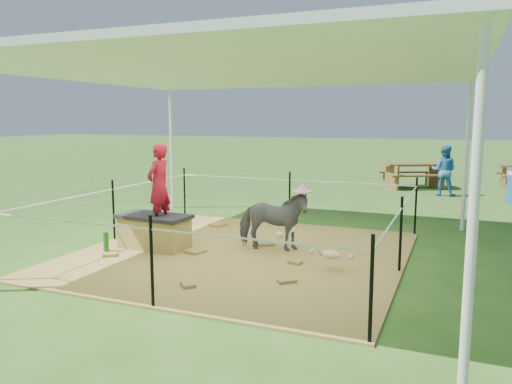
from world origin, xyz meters
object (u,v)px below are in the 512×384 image
at_px(pony, 273,221).
at_px(foal, 331,253).
at_px(straw_bale, 155,233).
at_px(picnic_table_near, 413,176).
at_px(green_bottle, 106,242).
at_px(distant_person, 444,171).
at_px(woman, 159,178).

distance_m(pony, foal, 1.24).
relative_size(straw_bale, foal, 1.24).
relative_size(foal, picnic_table_near, 0.49).
xyz_separation_m(green_bottle, foal, (3.31, 0.35, 0.09)).
height_order(pony, foal, pony).
distance_m(pony, distant_person, 7.24).
bearing_deg(pony, woman, 98.23).
bearing_deg(distant_person, pony, 79.06).
distance_m(straw_bale, picnic_table_near, 9.21).
bearing_deg(woman, foal, 91.95).
relative_size(pony, foal, 1.29).
distance_m(green_bottle, pony, 2.49).
bearing_deg(green_bottle, distant_person, 60.80).
height_order(woman, pony, woman).
height_order(pony, picnic_table_near, pony).
xyz_separation_m(green_bottle, pony, (2.27, 0.98, 0.31)).
relative_size(foal, distant_person, 0.63).
distance_m(picnic_table_near, distant_person, 1.56).
bearing_deg(distant_person, green_bottle, 67.11).
distance_m(straw_bale, foal, 2.76).
height_order(pony, distant_person, distant_person).
distance_m(woman, foal, 2.79).
bearing_deg(woman, pony, 112.30).
bearing_deg(distant_person, woman, 69.50).
bearing_deg(green_bottle, pony, 23.43).
bearing_deg(foal, green_bottle, -158.79).
relative_size(green_bottle, picnic_table_near, 0.17).
xyz_separation_m(pony, foal, (1.04, -0.63, -0.22)).
distance_m(straw_bale, pony, 1.81).
relative_size(woman, distant_person, 0.94).
bearing_deg(foal, straw_bale, -166.91).
relative_size(woman, foal, 1.48).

